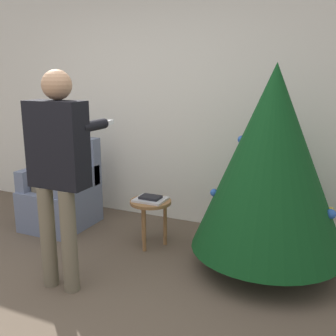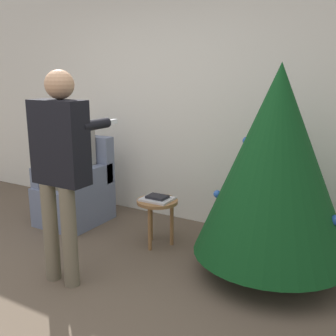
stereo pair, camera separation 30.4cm
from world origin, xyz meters
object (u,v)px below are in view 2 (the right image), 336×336
Objects in this scene: christmas_tree at (276,162)px; armchair at (77,192)px; person_seated at (73,162)px; side_stool at (157,207)px; person_standing at (60,159)px.

christmas_tree reaches higher than armchair.
armchair is (-2.25, 0.10, -0.62)m from christmas_tree.
person_seated is 2.72× the size of side_stool.
christmas_tree reaches higher than person_standing.
armchair is 1.14m from side_stool.
person_seated is at bearing 178.12° from christmas_tree.
christmas_tree is at bearing 33.43° from person_standing.
side_stool is at bearing 72.45° from person_standing.
side_stool is (1.14, -0.07, -0.30)m from person_seated.
person_seated is at bearing 130.07° from person_standing.
person_standing is at bearing -107.55° from side_stool.
person_standing reaches higher than person_seated.
person_seated is at bearing -90.00° from armchair.
christmas_tree is 2.26m from person_seated.
person_standing is (0.84, -1.00, 0.32)m from person_seated.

